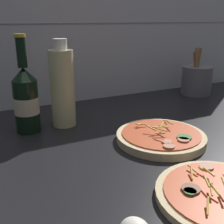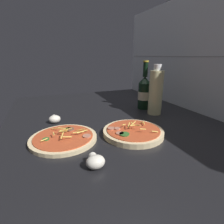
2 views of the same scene
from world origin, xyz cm
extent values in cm
cube|color=black|center=(0.00, 0.00, 1.25)|extent=(160.00, 90.00, 2.50)
cube|color=silver|center=(0.00, 45.50, 30.00)|extent=(160.00, 1.00, 60.00)
cube|color=gray|center=(0.00, 44.95, 30.00)|extent=(156.80, 0.16, 0.30)
cylinder|color=beige|center=(-2.61, -22.42, 3.14)|extent=(22.78, 22.78, 1.27)
cylinder|color=#C14C28|center=(-2.61, -22.42, 3.92)|extent=(20.05, 20.05, 0.30)
cylinder|color=#336628|center=(-7.88, -20.10, 4.27)|extent=(2.16, 2.16, 0.40)
cylinder|color=#B7755B|center=(0.70, -15.07, 4.27)|extent=(2.82, 2.82, 0.40)
cylinder|color=brown|center=(-7.20, -19.54, 4.27)|extent=(3.25, 3.25, 0.40)
cylinder|color=#EFCC56|center=(-5.10, -21.93, 5.15)|extent=(2.26, 2.75, 0.93)
cylinder|color=#EFCC56|center=(-4.84, -22.42, 5.26)|extent=(0.76, 2.60, 1.00)
cylinder|color=#EFCC56|center=(-4.09, -16.15, 4.78)|extent=(2.13, 2.75, 1.28)
cylinder|color=#EFCC56|center=(-1.53, -16.72, 4.98)|extent=(0.88, 2.56, 0.40)
cylinder|color=#EFCC56|center=(-4.67, -20.42, 5.57)|extent=(1.42, 2.57, 0.90)
cylinder|color=#EFCC56|center=(-2.86, -15.21, 4.67)|extent=(0.39, 2.84, 0.68)
cylinder|color=#EFCC56|center=(-2.75, -22.34, 5.73)|extent=(1.72, 2.54, 0.84)
cylinder|color=#EFCC56|center=(-8.53, -24.69, 4.82)|extent=(2.58, 2.62, 1.28)
cylinder|color=#EFCC56|center=(-1.54, -17.83, 5.15)|extent=(0.66, 2.98, 0.46)
cylinder|color=beige|center=(2.26, 2.00, 3.44)|extent=(22.15, 22.15, 1.88)
cylinder|color=#C14C28|center=(2.26, 2.00, 4.53)|extent=(19.49, 19.49, 0.30)
cylinder|color=#B7755B|center=(4.12, -4.21, 4.88)|extent=(2.72, 2.72, 0.40)
cylinder|color=#B7755B|center=(0.02, -3.47, 4.88)|extent=(2.36, 2.36, 0.40)
cylinder|color=#336628|center=(5.27, -3.11, 4.88)|extent=(3.50, 3.50, 0.40)
cylinder|color=#B7755B|center=(-1.00, -5.46, 4.88)|extent=(2.62, 2.62, 0.40)
cylinder|color=#EFCC56|center=(3.21, 2.90, 6.43)|extent=(2.32, 1.77, 0.96)
cylinder|color=#EFCC56|center=(2.63, 1.60, 6.39)|extent=(0.82, 3.07, 0.81)
cylinder|color=#EFCC56|center=(6.22, 3.53, 6.04)|extent=(0.71, 2.29, 0.70)
cylinder|color=#EFCC56|center=(-0.17, 7.81, 5.35)|extent=(2.92, 1.55, 0.64)
cylinder|color=#EFCC56|center=(1.30, 0.58, 6.19)|extent=(2.66, 2.12, 1.04)
cylinder|color=#EFCC56|center=(-0.70, 7.58, 5.36)|extent=(1.92, 0.64, 0.66)
cylinder|color=#EFCC56|center=(7.83, 7.52, 5.11)|extent=(0.81, 2.49, 0.91)
cylinder|color=#EFCC56|center=(0.13, -0.83, 5.99)|extent=(1.79, 2.16, 0.96)
cylinder|color=#EFCC56|center=(-0.05, 3.15, 5.96)|extent=(1.60, 2.86, 1.05)
cylinder|color=#EFCC56|center=(1.00, 2.12, 6.32)|extent=(2.54, 0.93, 0.70)
cylinder|color=black|center=(-25.87, 23.53, 9.48)|extent=(6.46, 6.46, 13.95)
cone|color=black|center=(-25.87, 23.53, 18.13)|extent=(6.46, 6.46, 3.36)
cylinder|color=black|center=(-25.87, 23.53, 23.54)|extent=(2.46, 2.46, 7.46)
cylinder|color=gold|center=(-25.87, 23.53, 27.66)|extent=(2.82, 2.82, 0.80)
cylinder|color=beige|center=(-25.87, 23.53, 9.76)|extent=(6.53, 6.53, 4.47)
cylinder|color=beige|center=(-15.81, 23.72, 13.11)|extent=(6.69, 6.69, 21.21)
cylinder|color=white|center=(-15.81, 23.72, 25.16)|extent=(3.68, 3.68, 2.89)
cylinder|color=slate|center=(41.89, 33.16, 8.10)|extent=(11.76, 11.76, 11.20)
cylinder|color=olive|center=(42.33, 33.95, 13.83)|extent=(2.75, 2.25, 13.75)
cylinder|color=olive|center=(39.81, 31.42, 13.98)|extent=(2.67, 2.86, 14.05)
cylinder|color=olive|center=(40.36, 32.62, 13.21)|extent=(2.25, 3.56, 12.48)
camera|label=1|loc=(-37.37, -50.05, 31.67)|focal=45.00mm
camera|label=2|loc=(54.17, -27.05, 30.33)|focal=28.00mm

